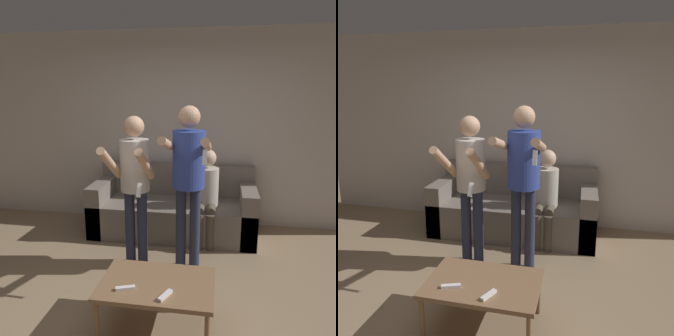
% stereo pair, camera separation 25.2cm
% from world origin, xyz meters
% --- Properties ---
extents(ground_plane, '(14.00, 14.00, 0.00)m').
position_xyz_m(ground_plane, '(0.00, 0.00, 0.00)').
color(ground_plane, '#937A5B').
extents(wall_back, '(6.40, 0.06, 2.70)m').
position_xyz_m(wall_back, '(0.00, 2.21, 1.35)').
color(wall_back, beige).
rests_on(wall_back, ground_plane).
extents(couch, '(2.15, 0.85, 0.89)m').
position_xyz_m(couch, '(-0.09, 1.76, 0.30)').
color(couch, slate).
rests_on(couch, ground_plane).
extents(person_standing_left, '(0.43, 0.72, 1.65)m').
position_xyz_m(person_standing_left, '(-0.37, 0.85, 1.02)').
color(person_standing_left, '#282D47').
rests_on(person_standing_left, ground_plane).
extents(person_standing_right, '(0.45, 0.71, 1.76)m').
position_xyz_m(person_standing_right, '(0.20, 0.86, 1.11)').
color(person_standing_right, '#282D47').
rests_on(person_standing_right, ground_plane).
extents(person_seated, '(0.30, 0.52, 1.19)m').
position_xyz_m(person_seated, '(0.36, 1.57, 0.66)').
color(person_seated, brown).
rests_on(person_seated, ground_plane).
extents(coffee_table, '(0.91, 0.60, 0.41)m').
position_xyz_m(coffee_table, '(0.06, -0.10, 0.37)').
color(coffee_table, '#846042').
rests_on(coffee_table, ground_plane).
extents(remote_near, '(0.10, 0.15, 0.02)m').
position_xyz_m(remote_near, '(0.15, -0.28, 0.42)').
color(remote_near, white).
rests_on(remote_near, coffee_table).
extents(remote_far, '(0.15, 0.08, 0.02)m').
position_xyz_m(remote_far, '(-0.16, -0.24, 0.42)').
color(remote_far, white).
rests_on(remote_far, coffee_table).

